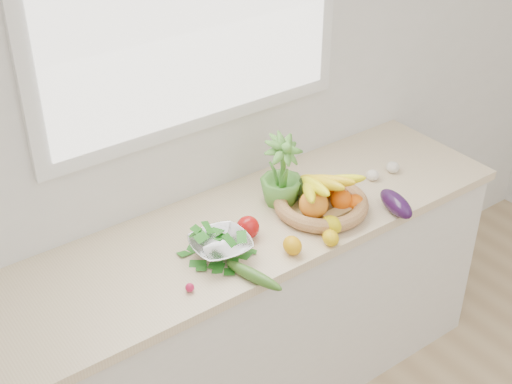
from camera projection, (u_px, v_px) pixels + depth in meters
back_wall at (194, 92)px, 2.66m from camera, size 4.50×0.02×2.70m
counter_cabinet at (243, 320)px, 2.95m from camera, size 2.20×0.58×0.86m
countertop at (242, 232)px, 2.71m from camera, size 2.24×0.62×0.04m
orange_loose at (355, 203)px, 2.77m from camera, size 0.09×0.09×0.08m
lemon_a at (292, 245)px, 2.55m from camera, size 0.08×0.10×0.07m
lemon_b at (331, 238)px, 2.59m from camera, size 0.07×0.09×0.06m
lemon_c at (331, 225)px, 2.65m from camera, size 0.08×0.10×0.07m
apple at (248, 227)px, 2.63m from camera, size 0.11×0.11×0.09m
ginger at (336, 216)px, 2.73m from camera, size 0.12×0.05×0.04m
garlic_a at (373, 175)px, 2.98m from camera, size 0.05×0.05×0.05m
garlic_b at (305, 200)px, 2.82m from camera, size 0.07×0.07×0.04m
garlic_c at (393, 167)px, 3.03m from camera, size 0.07×0.07×0.05m
eggplant at (396, 204)px, 2.77m from camera, size 0.12×0.21×0.08m
cucumber at (254, 276)px, 2.42m from camera, size 0.11×0.25×0.04m
radish at (190, 288)px, 2.38m from camera, size 0.04×0.04×0.03m
potted_herb at (282, 173)px, 2.78m from camera, size 0.20×0.20×0.31m
fruit_basket at (321, 199)px, 2.77m from camera, size 0.39×0.39×0.19m
colander_with_spinach at (220, 242)px, 2.52m from camera, size 0.24×0.24×0.12m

